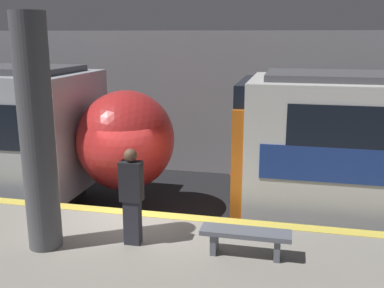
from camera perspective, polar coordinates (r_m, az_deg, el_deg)
The scene contains 5 objects.
ground_plane at distance 10.02m, azimuth -6.51°, elevation -13.74°, with size 120.00×120.00×0.00m, color black.
station_rear_barrier at distance 15.04m, azimuth 1.01°, elevation 5.17°, with size 50.00×0.15×4.73m.
support_pillar_near at distance 7.83m, azimuth -19.06°, elevation 1.05°, with size 0.57×0.57×3.96m.
person_waiting at distance 7.86m, azimuth -7.67°, elevation -6.35°, with size 0.38×0.24×1.73m.
platform_bench at distance 7.65m, azimuth 6.82°, elevation -11.60°, with size 1.50×0.40×0.45m.
Camera 1 is at (3.02, -8.36, 4.62)m, focal length 42.00 mm.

